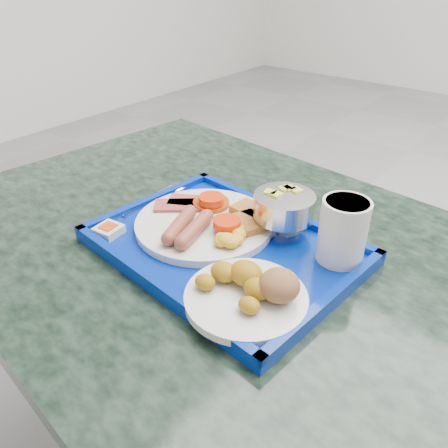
% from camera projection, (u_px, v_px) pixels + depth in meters
% --- Properties ---
extents(table, '(1.22, 0.89, 0.72)m').
position_uv_depth(table, '(227.00, 319.00, 0.86)').
color(table, slate).
rests_on(table, floor).
extents(tray, '(0.45, 0.35, 0.03)m').
position_uv_depth(tray, '(224.00, 247.00, 0.73)').
color(tray, '#032499').
rests_on(tray, table).
extents(main_plate, '(0.24, 0.24, 0.04)m').
position_uv_depth(main_plate, '(208.00, 222.00, 0.77)').
color(main_plate, silver).
rests_on(main_plate, tray).
extents(bread_plate, '(0.17, 0.17, 0.06)m').
position_uv_depth(bread_plate, '(251.00, 290.00, 0.60)').
color(bread_plate, silver).
rests_on(bread_plate, tray).
extents(fruit_bowl, '(0.10, 0.10, 0.07)m').
position_uv_depth(fruit_bowl, '(284.00, 207.00, 0.74)').
color(fruit_bowl, '#BABABC').
rests_on(fruit_bowl, tray).
extents(juice_cup, '(0.07, 0.07, 0.10)m').
position_uv_depth(juice_cup, '(343.00, 229.00, 0.67)').
color(juice_cup, silver).
rests_on(juice_cup, tray).
extents(spoon, '(0.03, 0.16, 0.01)m').
position_uv_depth(spoon, '(170.00, 192.00, 0.88)').
color(spoon, '#BABABC').
rests_on(spoon, tray).
extents(knife, '(0.02, 0.18, 0.00)m').
position_uv_depth(knife, '(142.00, 204.00, 0.85)').
color(knife, '#BABABC').
rests_on(knife, tray).
extents(jam_packet, '(0.05, 0.05, 0.02)m').
position_uv_depth(jam_packet, '(109.00, 230.00, 0.75)').
color(jam_packet, silver).
rests_on(jam_packet, tray).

